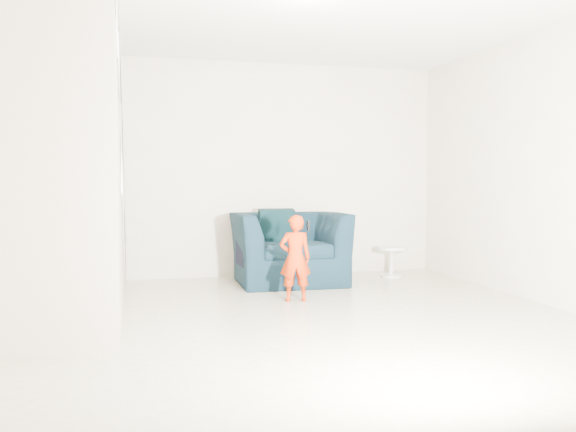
# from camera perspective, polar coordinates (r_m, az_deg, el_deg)

# --- Properties ---
(floor) EXTENTS (5.50, 5.50, 0.00)m
(floor) POSITION_cam_1_polar(r_m,az_deg,el_deg) (5.19, 1.69, -10.18)
(floor) COLOR gray
(floor) RESTS_ON ground
(back_wall) EXTENTS (5.00, 0.00, 5.00)m
(back_wall) POSITION_cam_1_polar(r_m,az_deg,el_deg) (7.73, -3.93, 4.33)
(back_wall) COLOR #BFB09C
(back_wall) RESTS_ON floor
(front_wall) EXTENTS (5.00, 0.00, 5.00)m
(front_wall) POSITION_cam_1_polar(r_m,az_deg,el_deg) (2.53, 19.29, 6.31)
(front_wall) COLOR #BFB09C
(front_wall) RESTS_ON floor
(right_wall) EXTENTS (0.00, 5.50, 5.50)m
(right_wall) POSITION_cam_1_polar(r_m,az_deg,el_deg) (6.22, 24.50, 4.29)
(right_wall) COLOR #BFB09C
(right_wall) RESTS_ON floor
(armchair) EXTENTS (1.30, 1.14, 0.83)m
(armchair) POSITION_cam_1_polar(r_m,az_deg,el_deg) (7.24, 0.09, -3.00)
(armchair) COLOR black
(armchair) RESTS_ON floor
(toddler) EXTENTS (0.34, 0.25, 0.87)m
(toddler) POSITION_cam_1_polar(r_m,az_deg,el_deg) (6.13, 0.68, -3.96)
(toddler) COLOR #A01D05
(toddler) RESTS_ON floor
(side_table) EXTENTS (0.38, 0.38, 0.38)m
(side_table) POSITION_cam_1_polar(r_m,az_deg,el_deg) (7.80, 9.63, -3.76)
(side_table) COLOR silver
(side_table) RESTS_ON floor
(staircase) EXTENTS (1.02, 3.03, 3.62)m
(staircase) POSITION_cam_1_polar(r_m,az_deg,el_deg) (5.44, -20.68, 0.32)
(staircase) COLOR #ADA089
(staircase) RESTS_ON floor
(cushion) EXTENTS (0.44, 0.21, 0.44)m
(cushion) POSITION_cam_1_polar(r_m,az_deg,el_deg) (7.48, -1.13, -0.95)
(cushion) COLOR black
(cushion) RESTS_ON armchair
(throw) EXTENTS (0.05, 0.50, 0.56)m
(throw) POSITION_cam_1_polar(r_m,az_deg,el_deg) (7.01, -4.38, -2.33)
(throw) COLOR black
(throw) RESTS_ON armchair
(phone) EXTENTS (0.02, 0.05, 0.10)m
(phone) POSITION_cam_1_polar(r_m,az_deg,el_deg) (6.11, 1.89, -0.93)
(phone) COLOR black
(phone) RESTS_ON toddler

